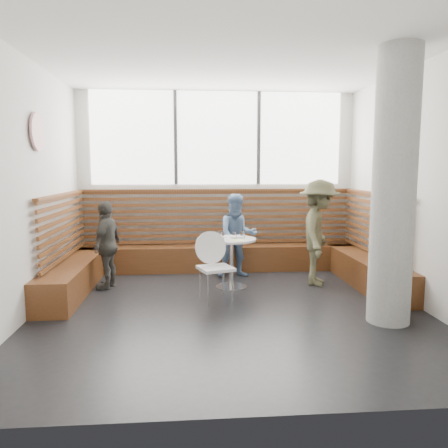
{
  "coord_description": "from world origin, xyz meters",
  "views": [
    {
      "loc": [
        -0.53,
        -5.49,
        1.83
      ],
      "look_at": [
        0.0,
        1.0,
        1.0
      ],
      "focal_mm": 35.0,
      "sensor_mm": 36.0,
      "label": 1
    }
  ],
  "objects": [
    {
      "name": "menu_card",
      "position": [
        0.2,
        0.86,
        0.77
      ],
      "size": [
        0.24,
        0.19,
        0.0
      ],
      "primitive_type": "cube",
      "rotation": [
        0.0,
        0.0,
        -0.21
      ],
      "color": "#A5C64C",
      "rests_on": "cafe_table"
    },
    {
      "name": "glass_mid",
      "position": [
        0.16,
        1.03,
        0.82
      ],
      "size": [
        0.07,
        0.07,
        0.11
      ],
      "primitive_type": "cylinder",
      "color": "white",
      "rests_on": "cafe_table"
    },
    {
      "name": "adult_man",
      "position": [
        1.51,
        1.14,
        0.83
      ],
      "size": [
        0.96,
        1.22,
        1.66
      ],
      "primitive_type": "imported",
      "rotation": [
        0.0,
        0.0,
        1.2
      ],
      "color": "#4D4C33",
      "rests_on": "ground"
    },
    {
      "name": "cafe_chair",
      "position": [
        -0.17,
        0.43,
        0.56
      ],
      "size": [
        0.46,
        0.45,
        0.96
      ],
      "rotation": [
        0.0,
        0.0,
        0.33
      ],
      "color": "white",
      "rests_on": "ground"
    },
    {
      "name": "room",
      "position": [
        0.0,
        0.0,
        1.6
      ],
      "size": [
        5.0,
        5.0,
        3.2
      ],
      "color": "silver",
      "rests_on": "ground"
    },
    {
      "name": "wall_art",
      "position": [
        -2.46,
        0.4,
        2.3
      ],
      "size": [
        0.03,
        0.5,
        0.5
      ],
      "primitive_type": "cylinder",
      "rotation": [
        0.0,
        1.57,
        0.0
      ],
      "color": "white",
      "rests_on": "room"
    },
    {
      "name": "plate_far",
      "position": [
        0.19,
        1.19,
        0.78
      ],
      "size": [
        0.2,
        0.2,
        0.01
      ],
      "primitive_type": "cylinder",
      "color": "white",
      "rests_on": "cafe_table"
    },
    {
      "name": "plate_near",
      "position": [
        -0.04,
        1.18,
        0.78
      ],
      "size": [
        0.18,
        0.18,
        0.01
      ],
      "primitive_type": "cylinder",
      "color": "white",
      "rests_on": "cafe_table"
    },
    {
      "name": "booth",
      "position": [
        0.0,
        1.77,
        0.41
      ],
      "size": [
        5.0,
        2.5,
        1.44
      ],
      "color": "#4B2912",
      "rests_on": "ground"
    },
    {
      "name": "glass_right",
      "position": [
        0.29,
        1.08,
        0.83
      ],
      "size": [
        0.07,
        0.07,
        0.12
      ],
      "primitive_type": "cylinder",
      "color": "white",
      "rests_on": "cafe_table"
    },
    {
      "name": "concrete_column",
      "position": [
        1.85,
        -0.6,
        1.6
      ],
      "size": [
        0.5,
        0.5,
        3.2
      ],
      "primitive_type": "cylinder",
      "color": "gray",
      "rests_on": "ground"
    },
    {
      "name": "child_back",
      "position": [
        0.29,
        1.73,
        0.7
      ],
      "size": [
        0.72,
        0.58,
        1.41
      ],
      "primitive_type": "imported",
      "rotation": [
        0.0,
        0.0,
        0.08
      ],
      "color": "#5F7EA6",
      "rests_on": "ground"
    },
    {
      "name": "cafe_table",
      "position": [
        0.12,
        1.05,
        0.55
      ],
      "size": [
        0.75,
        0.75,
        0.77
      ],
      "color": "silver",
      "rests_on": "ground"
    },
    {
      "name": "child_left",
      "position": [
        -1.78,
        1.2,
        0.67
      ],
      "size": [
        0.51,
        0.84,
        1.34
      ],
      "primitive_type": "imported",
      "rotation": [
        0.0,
        0.0,
        -1.82
      ],
      "color": "#44433E",
      "rests_on": "ground"
    },
    {
      "name": "glass_left",
      "position": [
        -0.03,
        1.01,
        0.83
      ],
      "size": [
        0.07,
        0.07,
        0.11
      ],
      "primitive_type": "cylinder",
      "color": "white",
      "rests_on": "cafe_table"
    }
  ]
}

